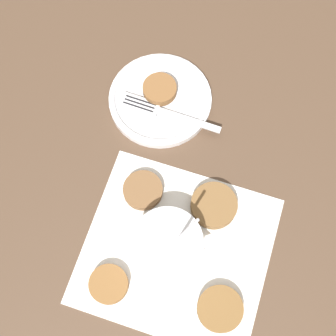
{
  "coord_description": "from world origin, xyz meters",
  "views": [
    {
      "loc": [
        0.01,
        -0.13,
        0.79
      ],
      "look_at": [
        -0.05,
        0.15,
        0.02
      ],
      "focal_mm": 50.0,
      "sensor_mm": 36.0,
      "label": 1
    }
  ],
  "objects_px": {
    "serving_plate": "(160,99)",
    "fritter_on_plate": "(160,89)",
    "fork": "(159,110)",
    "sauce_bowl": "(168,246)"
  },
  "relations": [
    {
      "from": "sauce_bowl",
      "to": "serving_plate",
      "type": "relative_size",
      "value": 0.7
    },
    {
      "from": "serving_plate",
      "to": "fritter_on_plate",
      "type": "distance_m",
      "value": 0.02
    },
    {
      "from": "fritter_on_plate",
      "to": "fork",
      "type": "xyz_separation_m",
      "value": [
        0.01,
        -0.04,
        -0.01
      ]
    },
    {
      "from": "serving_plate",
      "to": "fork",
      "type": "distance_m",
      "value": 0.03
    },
    {
      "from": "sauce_bowl",
      "to": "fritter_on_plate",
      "type": "xyz_separation_m",
      "value": [
        -0.07,
        0.28,
        -0.0
      ]
    },
    {
      "from": "serving_plate",
      "to": "fork",
      "type": "xyz_separation_m",
      "value": [
        0.0,
        -0.03,
        0.01
      ]
    },
    {
      "from": "serving_plate",
      "to": "fork",
      "type": "relative_size",
      "value": 0.99
    },
    {
      "from": "fork",
      "to": "sauce_bowl",
      "type": "bearing_deg",
      "value": -74.66
    },
    {
      "from": "sauce_bowl",
      "to": "fritter_on_plate",
      "type": "height_order",
      "value": "sauce_bowl"
    },
    {
      "from": "fritter_on_plate",
      "to": "fork",
      "type": "relative_size",
      "value": 0.32
    }
  ]
}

